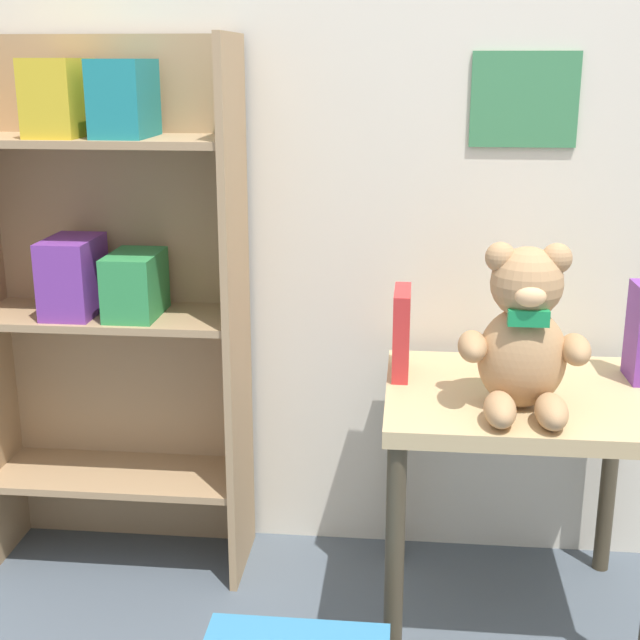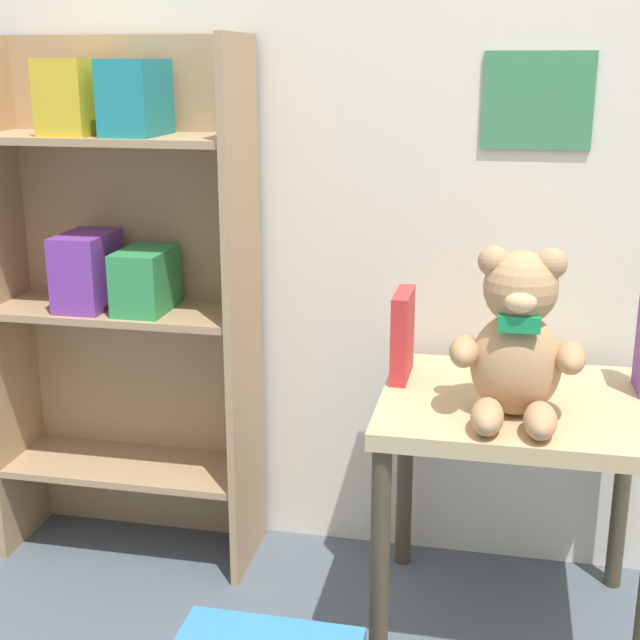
% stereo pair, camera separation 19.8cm
% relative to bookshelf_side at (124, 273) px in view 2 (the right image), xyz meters
% --- Properties ---
extents(wall_back, '(4.80, 0.07, 2.50)m').
position_rel_bookshelf_side_xyz_m(wall_back, '(0.79, 0.15, 0.51)').
color(wall_back, silver).
rests_on(wall_back, ground_plane).
extents(bookshelf_side, '(0.65, 0.26, 1.31)m').
position_rel_bookshelf_side_xyz_m(bookshelf_side, '(0.00, 0.00, 0.00)').
color(bookshelf_side, tan).
rests_on(bookshelf_side, ground_plane).
extents(display_table, '(0.58, 0.51, 0.56)m').
position_rel_bookshelf_side_xyz_m(display_table, '(0.97, -0.19, -0.27)').
color(display_table, tan).
rests_on(display_table, ground_plane).
extents(teddy_bear, '(0.26, 0.24, 0.35)m').
position_rel_bookshelf_side_xyz_m(teddy_bear, '(0.95, -0.29, -0.03)').
color(teddy_bear, tan).
rests_on(teddy_bear, display_table).
extents(book_standing_red, '(0.04, 0.15, 0.20)m').
position_rel_bookshelf_side_xyz_m(book_standing_red, '(0.71, -0.10, -0.08)').
color(book_standing_red, red).
rests_on(book_standing_red, display_table).
extents(book_standing_green, '(0.03, 0.15, 0.24)m').
position_rel_bookshelf_side_xyz_m(book_standing_green, '(0.97, -0.10, -0.06)').
color(book_standing_green, '#33934C').
rests_on(book_standing_green, display_table).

